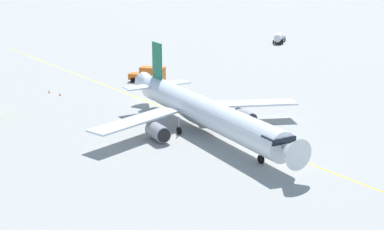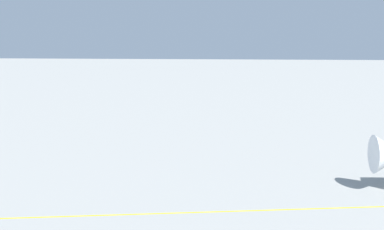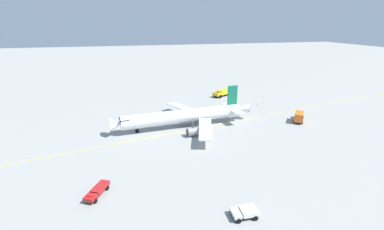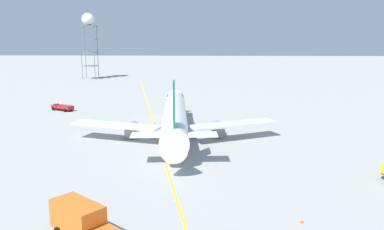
% 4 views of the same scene
% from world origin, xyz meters
% --- Properties ---
extents(ground_plane, '(600.00, 600.00, 0.00)m').
position_xyz_m(ground_plane, '(0.00, 0.00, 0.00)').
color(ground_plane, '#9E9E99').
extents(airliner_main, '(41.79, 34.21, 11.16)m').
position_xyz_m(airliner_main, '(-0.80, 0.15, 3.12)').
color(airliner_main, silver).
rests_on(airliner_main, ground_plane).
extents(fuel_tanker_truck, '(8.44, 7.66, 2.87)m').
position_xyz_m(fuel_tanker_truck, '(67.12, -57.29, 1.56)').
color(fuel_tanker_truck, '#232326').
rests_on(fuel_tanker_truck, ground_plane).
extents(catering_truck_truck, '(6.42, 7.21, 3.10)m').
position_xyz_m(catering_truck_truck, '(34.08, -4.57, 1.66)').
color(catering_truck_truck, '#232326').
rests_on(catering_truck_truck, ground_plane).
extents(taxiway_centreline, '(186.49, 38.86, 0.01)m').
position_xyz_m(taxiway_centreline, '(-1.13, -2.98, 0.00)').
color(taxiway_centreline, yellow).
rests_on(taxiway_centreline, ground_plane).
extents(safety_cone_near, '(0.36, 0.36, 0.55)m').
position_xyz_m(safety_cone_near, '(30.25, 14.36, 0.28)').
color(safety_cone_near, orange).
rests_on(safety_cone_near, ground_plane).
extents(safety_cone_mid, '(0.36, 0.36, 0.55)m').
position_xyz_m(safety_cone_mid, '(33.27, 15.72, 0.28)').
color(safety_cone_mid, orange).
rests_on(safety_cone_mid, ground_plane).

